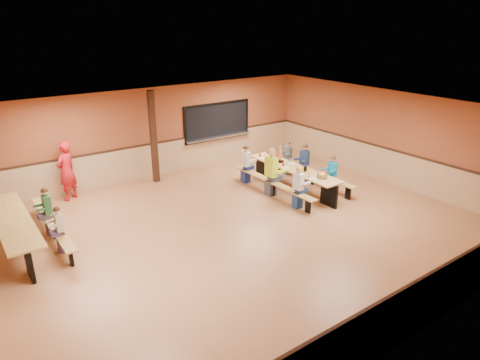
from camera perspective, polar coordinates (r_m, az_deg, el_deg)
ground at (r=11.11m, az=-0.36°, el=-6.53°), size 12.00×12.00×0.00m
room_envelope at (r=10.81m, az=-0.36°, el=-3.28°), size 12.04×10.04×3.02m
kitchen_pass_through at (r=15.86m, az=-3.04°, el=7.59°), size 2.78×0.28×1.38m
structural_post at (r=14.09m, az=-11.46°, el=5.57°), size 0.18×0.18×3.00m
cafeteria_table_main at (r=13.50m, az=7.08°, el=0.82°), size 1.91×3.70×0.74m
cafeteria_table_second at (r=11.33m, az=-27.89°, el=-5.62°), size 1.91×3.70×0.74m
seated_child_white_left at (r=12.18m, az=7.75°, el=-1.00°), size 0.38×0.31×1.23m
seated_adult_yellow at (r=12.98m, az=4.18°, el=1.05°), size 0.49×0.40×1.46m
seated_child_grey_left at (r=13.98m, az=0.78°, el=2.10°), size 0.39×0.32×1.25m
seated_child_teal_right at (r=13.47m, az=12.17°, el=0.70°), size 0.34×0.28×1.16m
seated_child_navy_right at (r=14.26m, az=8.57°, el=2.25°), size 0.39×0.32×1.24m
seated_child_char_right at (r=14.84m, az=6.39°, el=2.90°), size 0.34×0.28×1.15m
seated_child_green_sec at (r=11.64m, az=-24.22°, el=-3.83°), size 0.38×0.31×1.22m
seated_child_tan_sec at (r=10.67m, az=-22.89°, el=-6.14°), size 0.33×0.27×1.12m
standing_woman at (r=13.54m, az=-22.12°, el=1.14°), size 0.79×0.72×1.80m
punch_pitcher at (r=13.90m, az=4.86°, el=2.91°), size 0.16×0.16×0.22m
chip_bowl at (r=12.65m, az=10.90°, el=0.61°), size 0.32×0.32×0.15m
napkin_dispenser at (r=13.15m, az=8.56°, el=1.48°), size 0.10×0.14×0.13m
condiment_mustard at (r=13.04m, az=8.35°, el=1.43°), size 0.06×0.06×0.17m
condiment_ketchup at (r=13.14m, az=8.35°, el=1.58°), size 0.06×0.06×0.17m
table_paddle at (r=13.85m, az=5.40°, el=2.94°), size 0.16×0.16×0.56m
place_settings at (r=13.41m, az=7.13°, el=1.90°), size 0.65×3.30×0.11m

